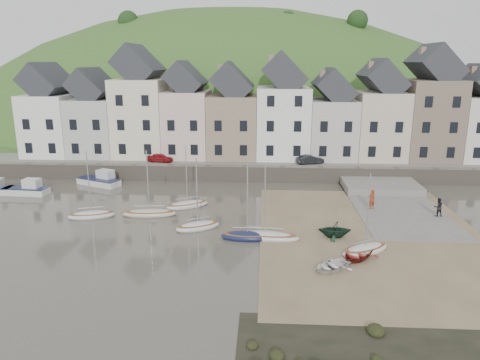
# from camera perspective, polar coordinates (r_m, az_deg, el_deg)

# --- Properties ---
(ground) EXTENTS (160.00, 160.00, 0.00)m
(ground) POSITION_cam_1_polar(r_m,az_deg,el_deg) (37.32, -0.51, -6.82)
(ground) COLOR #474137
(ground) RESTS_ON ground
(quay_land) EXTENTS (90.00, 30.00, 1.50)m
(quay_land) POSITION_cam_1_polar(r_m,az_deg,el_deg) (67.91, 1.22, 3.76)
(quay_land) COLOR #375E25
(quay_land) RESTS_ON ground
(quay_street) EXTENTS (70.00, 7.00, 0.10)m
(quay_street) POSITION_cam_1_polar(r_m,az_deg,el_deg) (56.50, 0.81, 2.33)
(quay_street) COLOR slate
(quay_street) RESTS_ON quay_land
(seawall) EXTENTS (70.00, 1.20, 1.80)m
(seawall) POSITION_cam_1_polar(r_m,az_deg,el_deg) (53.24, 0.65, 0.83)
(seawall) COLOR slate
(seawall) RESTS_ON ground
(beach) EXTENTS (18.00, 26.00, 0.06)m
(beach) POSITION_cam_1_polar(r_m,az_deg,el_deg) (38.25, 16.29, -6.84)
(beach) COLOR brown
(beach) RESTS_ON ground
(slipway) EXTENTS (8.00, 18.00, 0.12)m
(slipway) POSITION_cam_1_polar(r_m,az_deg,el_deg) (46.54, 18.94, -3.13)
(slipway) COLOR slate
(slipway) RESTS_ON ground
(hillside) EXTENTS (134.40, 84.00, 84.00)m
(hillside) POSITION_cam_1_polar(r_m,az_deg,el_deg) (100.06, -1.15, -3.70)
(hillside) COLOR #375E25
(hillside) RESTS_ON ground
(townhouse_terrace) EXTENTS (61.05, 8.00, 13.93)m
(townhouse_terrace) POSITION_cam_1_polar(r_m,az_deg,el_deg) (58.97, 2.71, 8.53)
(townhouse_terrace) COLOR white
(townhouse_terrace) RESTS_ON quay_land
(sailboat_0) EXTENTS (4.38, 2.62, 6.32)m
(sailboat_0) POSITION_cam_1_polar(r_m,az_deg,el_deg) (43.13, -18.21, -4.19)
(sailboat_0) COLOR silver
(sailboat_0) RESTS_ON ground
(sailboat_1) EXTENTS (4.42, 3.44, 6.32)m
(sailboat_1) POSITION_cam_1_polar(r_m,az_deg,el_deg) (44.12, -6.65, -3.10)
(sailboat_1) COLOR silver
(sailboat_1) RESTS_ON ground
(sailboat_2) EXTENTS (5.02, 1.99, 6.32)m
(sailboat_2) POSITION_cam_1_polar(r_m,az_deg,el_deg) (42.28, -11.33, -4.10)
(sailboat_2) COLOR beige
(sailboat_2) RESTS_ON ground
(sailboat_3) EXTENTS (4.10, 3.14, 6.32)m
(sailboat_3) POSITION_cam_1_polar(r_m,az_deg,el_deg) (38.45, -5.34, -5.79)
(sailboat_3) COLOR silver
(sailboat_3) RESTS_ON ground
(sailboat_4) EXTENTS (5.76, 2.19, 6.32)m
(sailboat_4) POSITION_cam_1_polar(r_m,az_deg,el_deg) (36.29, 3.09, -7.04)
(sailboat_4) COLOR silver
(sailboat_4) RESTS_ON ground
(sailboat_5) EXTENTS (4.24, 1.57, 6.32)m
(sailboat_5) POSITION_cam_1_polar(r_m,az_deg,el_deg) (36.22, 0.92, -7.05)
(sailboat_5) COLOR #151B42
(sailboat_5) RESTS_ON ground
(sailboat_6) EXTENTS (4.30, 3.43, 6.32)m
(sailboat_6) POSITION_cam_1_polar(r_m,az_deg,el_deg) (34.99, 15.48, -8.43)
(sailboat_6) COLOR silver
(sailboat_6) RESTS_ON ground
(motorboat_0) EXTENTS (4.77, 2.12, 1.70)m
(motorboat_0) POSITION_cam_1_polar(r_m,az_deg,el_deg) (52.95, -25.23, -1.04)
(motorboat_0) COLOR silver
(motorboat_0) RESTS_ON ground
(motorboat_2) EXTENTS (5.49, 3.77, 1.70)m
(motorboat_2) POSITION_cam_1_polar(r_m,az_deg,el_deg) (53.97, -17.20, 0.00)
(motorboat_2) COLOR silver
(motorboat_2) RESTS_ON ground
(rowboat_white) EXTENTS (3.58, 3.37, 0.60)m
(rowboat_white) POSITION_cam_1_polar(r_m,az_deg,el_deg) (31.66, 11.43, -10.52)
(rowboat_white) COLOR white
(rowboat_white) RESTS_ON beach
(rowboat_green) EXTENTS (2.59, 2.24, 1.36)m
(rowboat_green) POSITION_cam_1_polar(r_m,az_deg,el_deg) (37.03, 11.85, -6.10)
(rowboat_green) COLOR #153123
(rowboat_green) RESTS_ON beach
(rowboat_red) EXTENTS (3.78, 3.86, 0.65)m
(rowboat_red) POSITION_cam_1_polar(r_m,az_deg,el_deg) (33.71, 14.57, -9.06)
(rowboat_red) COLOR maroon
(rowboat_red) RESTS_ON beach
(person_red) EXTENTS (0.83, 0.74, 1.92)m
(person_red) POSITION_cam_1_polar(r_m,az_deg,el_deg) (44.52, 16.28, -2.34)
(person_red) COLOR maroon
(person_red) RESTS_ON slipway
(person_dark) EXTENTS (0.92, 0.76, 1.72)m
(person_dark) POSITION_cam_1_polar(r_m,az_deg,el_deg) (44.57, 23.71, -3.14)
(person_dark) COLOR black
(person_dark) RESTS_ON slipway
(car_left) EXTENTS (3.36, 1.86, 1.08)m
(car_left) POSITION_cam_1_polar(r_m,az_deg,el_deg) (56.84, -10.04, 2.79)
(car_left) COLOR maroon
(car_left) RESTS_ON quay_street
(car_right) EXTENTS (3.51, 2.13, 1.09)m
(car_right) POSITION_cam_1_polar(r_m,az_deg,el_deg) (55.62, 8.83, 2.58)
(car_right) COLOR black
(car_right) RESTS_ON quay_street
(shore_rocks) EXTENTS (14.00, 6.00, 0.66)m
(shore_rocks) POSITION_cam_1_polar(r_m,az_deg,el_deg) (23.86, 15.44, -20.70)
(shore_rocks) COLOR black
(shore_rocks) RESTS_ON ground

